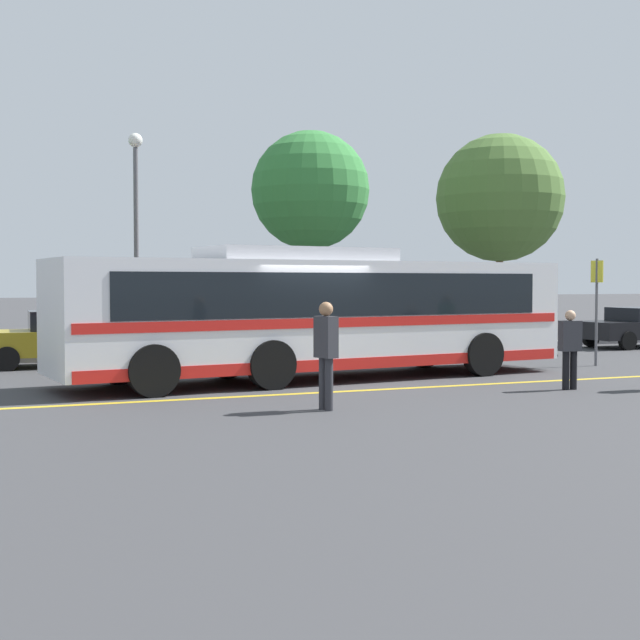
{
  "coord_description": "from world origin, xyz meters",
  "views": [
    {
      "loc": [
        -6.82,
        -17.68,
        2.16
      ],
      "look_at": [
        0.6,
        0.49,
        1.32
      ],
      "focal_mm": 50.0,
      "sensor_mm": 36.0,
      "label": 1
    }
  ],
  "objects_px": {
    "parked_car_1": "(63,338)",
    "parked_car_3": "(469,328)",
    "bus_stop_sign": "(597,299)",
    "tree_1": "(310,191)",
    "pedestrian_1": "(326,348)",
    "pedestrian_2": "(570,345)",
    "street_lamp": "(136,210)",
    "tree_3": "(500,198)",
    "parked_car_2": "(270,334)",
    "parked_car_4": "(639,327)",
    "transit_bus": "(319,312)"
  },
  "relations": [
    {
      "from": "bus_stop_sign",
      "to": "parked_car_3",
      "type": "bearing_deg",
      "value": -175.0
    },
    {
      "from": "parked_car_3",
      "to": "parked_car_4",
      "type": "bearing_deg",
      "value": -87.54
    },
    {
      "from": "pedestrian_2",
      "to": "tree_1",
      "type": "xyz_separation_m",
      "value": [
        -0.2,
        13.59,
        4.35
      ]
    },
    {
      "from": "parked_car_2",
      "to": "tree_3",
      "type": "distance_m",
      "value": 13.99
    },
    {
      "from": "pedestrian_2",
      "to": "parked_car_2",
      "type": "bearing_deg",
      "value": -60.12
    },
    {
      "from": "street_lamp",
      "to": "tree_1",
      "type": "height_order",
      "value": "tree_1"
    },
    {
      "from": "parked_car_3",
      "to": "pedestrian_2",
      "type": "distance_m",
      "value": 8.99
    },
    {
      "from": "parked_car_1",
      "to": "bus_stop_sign",
      "type": "height_order",
      "value": "bus_stop_sign"
    },
    {
      "from": "transit_bus",
      "to": "tree_1",
      "type": "distance_m",
      "value": 11.29
    },
    {
      "from": "transit_bus",
      "to": "bus_stop_sign",
      "type": "xyz_separation_m",
      "value": [
        7.79,
        0.27,
        0.23
      ]
    },
    {
      "from": "parked_car_1",
      "to": "parked_car_3",
      "type": "xyz_separation_m",
      "value": [
        11.76,
        -0.47,
        0.05
      ]
    },
    {
      "from": "parked_car_1",
      "to": "parked_car_4",
      "type": "relative_size",
      "value": 1.1
    },
    {
      "from": "tree_3",
      "to": "parked_car_2",
      "type": "bearing_deg",
      "value": -151.4
    },
    {
      "from": "parked_car_3",
      "to": "tree_1",
      "type": "distance_m",
      "value": 7.46
    },
    {
      "from": "parked_car_1",
      "to": "parked_car_2",
      "type": "xyz_separation_m",
      "value": [
        5.43,
        -0.49,
        0.01
      ]
    },
    {
      "from": "pedestrian_2",
      "to": "bus_stop_sign",
      "type": "xyz_separation_m",
      "value": [
        3.85,
        3.89,
        0.83
      ]
    },
    {
      "from": "parked_car_2",
      "to": "street_lamp",
      "type": "bearing_deg",
      "value": -138.11
    },
    {
      "from": "parked_car_1",
      "to": "pedestrian_1",
      "type": "xyz_separation_m",
      "value": [
        3.21,
        -9.77,
        0.33
      ]
    },
    {
      "from": "street_lamp",
      "to": "tree_3",
      "type": "xyz_separation_m",
      "value": [
        14.66,
        3.3,
        1.16
      ]
    },
    {
      "from": "parked_car_2",
      "to": "tree_1",
      "type": "bearing_deg",
      "value": 144.15
    },
    {
      "from": "parked_car_2",
      "to": "parked_car_3",
      "type": "bearing_deg",
      "value": 86.45
    },
    {
      "from": "parked_car_2",
      "to": "pedestrian_1",
      "type": "xyz_separation_m",
      "value": [
        -2.21,
        -9.29,
        0.32
      ]
    },
    {
      "from": "parked_car_2",
      "to": "tree_1",
      "type": "distance_m",
      "value": 7.53
    },
    {
      "from": "parked_car_3",
      "to": "transit_bus",
      "type": "bearing_deg",
      "value": 126.98
    },
    {
      "from": "parked_car_4",
      "to": "tree_1",
      "type": "bearing_deg",
      "value": 61.69
    },
    {
      "from": "street_lamp",
      "to": "tree_1",
      "type": "bearing_deg",
      "value": 18.37
    },
    {
      "from": "pedestrian_2",
      "to": "pedestrian_1",
      "type": "bearing_deg",
      "value": 16.05
    },
    {
      "from": "transit_bus",
      "to": "street_lamp",
      "type": "distance_m",
      "value": 8.72
    },
    {
      "from": "tree_1",
      "to": "parked_car_1",
      "type": "bearing_deg",
      "value": -151.89
    },
    {
      "from": "tree_1",
      "to": "street_lamp",
      "type": "bearing_deg",
      "value": -161.63
    },
    {
      "from": "transit_bus",
      "to": "parked_car_2",
      "type": "xyz_separation_m",
      "value": [
        0.53,
        4.87,
        -0.76
      ]
    },
    {
      "from": "parked_car_2",
      "to": "bus_stop_sign",
      "type": "xyz_separation_m",
      "value": [
        7.26,
        -4.61,
        0.99
      ]
    },
    {
      "from": "street_lamp",
      "to": "pedestrian_1",
      "type": "bearing_deg",
      "value": -86.01
    },
    {
      "from": "parked_car_2",
      "to": "pedestrian_1",
      "type": "distance_m",
      "value": 9.55
    },
    {
      "from": "parked_car_3",
      "to": "pedestrian_1",
      "type": "height_order",
      "value": "pedestrian_1"
    },
    {
      "from": "pedestrian_2",
      "to": "tree_3",
      "type": "xyz_separation_m",
      "value": [
        8.17,
        14.81,
        4.5
      ]
    },
    {
      "from": "parked_car_3",
      "to": "bus_stop_sign",
      "type": "distance_m",
      "value": 4.81
    },
    {
      "from": "bus_stop_sign",
      "to": "tree_1",
      "type": "xyz_separation_m",
      "value": [
        -4.05,
        9.7,
        3.52
      ]
    },
    {
      "from": "pedestrian_1",
      "to": "street_lamp",
      "type": "distance_m",
      "value": 12.74
    },
    {
      "from": "transit_bus",
      "to": "pedestrian_1",
      "type": "height_order",
      "value": "transit_bus"
    },
    {
      "from": "parked_car_4",
      "to": "tree_3",
      "type": "distance_m",
      "value": 7.9
    },
    {
      "from": "parked_car_2",
      "to": "parked_car_3",
      "type": "height_order",
      "value": "parked_car_3"
    },
    {
      "from": "parked_car_4",
      "to": "pedestrian_1",
      "type": "bearing_deg",
      "value": 120.76
    },
    {
      "from": "transit_bus",
      "to": "parked_car_1",
      "type": "height_order",
      "value": "transit_bus"
    },
    {
      "from": "pedestrian_1",
      "to": "bus_stop_sign",
      "type": "relative_size",
      "value": 0.66
    },
    {
      "from": "parked_car_4",
      "to": "street_lamp",
      "type": "height_order",
      "value": "street_lamp"
    },
    {
      "from": "parked_car_3",
      "to": "tree_1",
      "type": "relative_size",
      "value": 0.63
    },
    {
      "from": "tree_1",
      "to": "tree_3",
      "type": "bearing_deg",
      "value": 8.27
    },
    {
      "from": "transit_bus",
      "to": "parked_car_4",
      "type": "relative_size",
      "value": 3.01
    },
    {
      "from": "pedestrian_1",
      "to": "pedestrian_2",
      "type": "bearing_deg",
      "value": 84.49
    }
  ]
}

